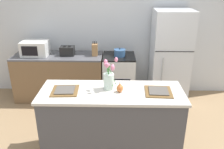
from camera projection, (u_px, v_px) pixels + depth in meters
back_wall at (114, 27)px, 4.64m from camera, size 5.20×0.08×2.70m
kitchen_island at (112, 123)px, 3.13m from camera, size 1.80×0.66×0.96m
back_counter at (60, 77)px, 4.64m from camera, size 1.68×0.60×0.89m
stove_range at (119, 77)px, 4.62m from camera, size 0.60×0.61×0.89m
refrigerator at (170, 57)px, 4.43m from camera, size 0.68×0.67×1.74m
flower_vase at (109, 79)px, 2.95m from camera, size 0.18×0.16×0.43m
pear_figurine at (120, 88)px, 2.91m from camera, size 0.08×0.08×0.14m
plate_setting_left at (65, 90)px, 2.94m from camera, size 0.34×0.34×0.02m
plate_setting_right at (158, 91)px, 2.92m from camera, size 0.34×0.34×0.02m
toaster at (67, 51)px, 4.43m from camera, size 0.28×0.18×0.17m
cooking_pot at (120, 53)px, 4.40m from camera, size 0.21×0.21×0.15m
microwave at (35, 48)px, 4.42m from camera, size 0.48×0.37×0.27m
knife_block at (95, 50)px, 4.42m from camera, size 0.10×0.14×0.27m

